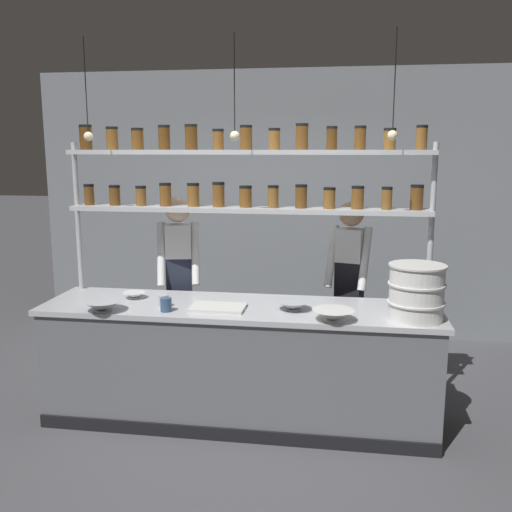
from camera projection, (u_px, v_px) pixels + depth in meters
ground_plane at (240, 418)px, 4.49m from camera, size 40.00×40.00×0.00m
back_wall at (275, 205)px, 6.43m from camera, size 5.41×0.12×2.94m
prep_counter at (240, 363)px, 4.41m from camera, size 3.01×0.76×0.92m
spice_shelf_unit at (245, 183)px, 4.48m from camera, size 2.90×0.28×2.28m
chef_left at (179, 279)px, 4.96m from camera, size 0.41×0.34×1.69m
chef_center at (349, 283)px, 4.89m from camera, size 0.41×0.34×1.66m
container_stack at (416, 292)px, 3.93m from camera, size 0.39×0.39×0.39m
cutting_board at (218, 308)px, 4.22m from camera, size 0.40×0.26×0.02m
prep_bowl_near_left at (293, 306)px, 4.19m from camera, size 0.25×0.25×0.07m
prep_bowl_center_front at (102, 306)px, 4.16m from camera, size 0.29×0.29×0.08m
prep_bowl_center_back at (333, 316)px, 3.93m from camera, size 0.29×0.29×0.08m
prep_bowl_near_right at (134, 295)px, 4.53m from camera, size 0.18×0.18×0.05m
serving_cup_front at (166, 305)px, 4.16m from camera, size 0.08×0.08×0.10m
serving_cup_by_board at (163, 301)px, 4.28m from camera, size 0.08×0.08×0.09m
pendant_light_row at (234, 130)px, 4.09m from camera, size 2.29×0.07×0.75m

